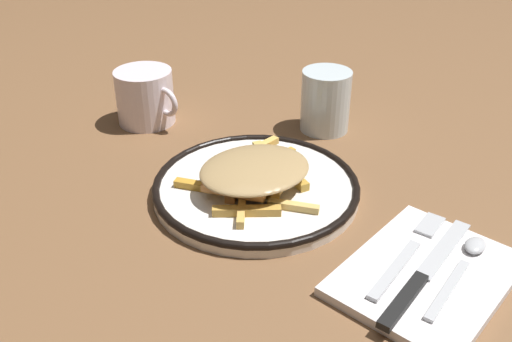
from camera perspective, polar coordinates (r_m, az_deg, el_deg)
The scene contains 9 objects.
ground_plane at distance 0.75m, azimuth 0.00°, elevation -2.30°, with size 2.60×2.60×0.00m, color brown.
plate at distance 0.74m, azimuth 0.00°, elevation -1.62°, with size 0.27×0.27×0.02m.
fries_heap at distance 0.72m, azimuth -0.08°, elevation -0.08°, with size 0.18×0.19×0.04m.
napkin at distance 0.64m, azimuth 16.82°, elevation -10.05°, with size 0.15×0.20×0.01m, color white.
fork at distance 0.65m, azimuth 15.07°, elevation -8.00°, with size 0.03×0.18×0.01m.
knife at distance 0.62m, azimuth 16.26°, elevation -10.39°, with size 0.02×0.21×0.01m.
spoon at distance 0.65m, azimuth 20.34°, elevation -8.60°, with size 0.02×0.15×0.01m.
water_glass at distance 0.90m, azimuth 7.03°, elevation 7.04°, with size 0.08×0.08×0.10m, color silver.
coffee_mug at distance 0.94m, azimuth -11.08°, elevation 7.36°, with size 0.12×0.09×0.09m.
Camera 1 is at (0.39, -0.49, 0.41)m, focal length 39.64 mm.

